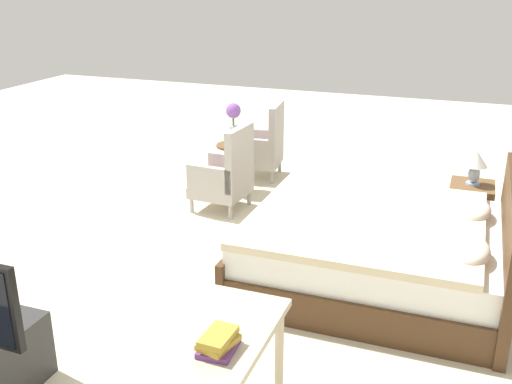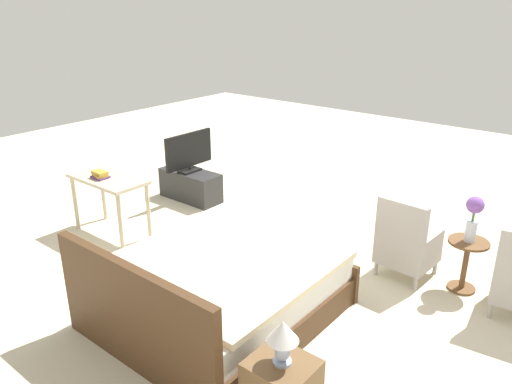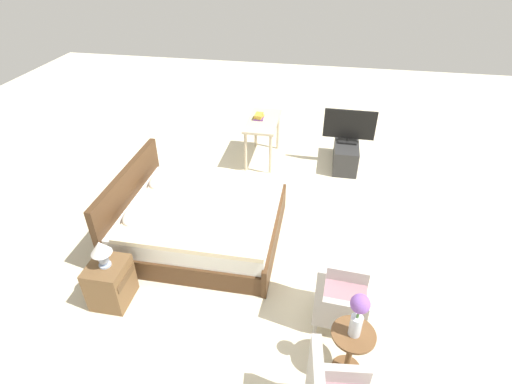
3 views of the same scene
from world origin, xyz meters
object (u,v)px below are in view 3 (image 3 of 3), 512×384
bed (199,220)px  flower_vase (359,312)px  armchair_by_window_right (336,295)px  book_stack (259,117)px  nightstand (110,283)px  tv_stand (345,153)px  side_table (351,347)px  table_lamp (101,250)px  vanity_desk (263,126)px  tv_flatscreen (349,126)px

bed → flower_vase: (-1.63, -1.95, 0.55)m
armchair_by_window_right → book_stack: 3.67m
nightstand → tv_stand: nightstand is taller
side_table → table_lamp: bearing=81.1°
nightstand → tv_stand: size_ratio=0.55×
armchair_by_window_right → vanity_desk: 3.59m
bed → side_table: 2.55m
side_table → vanity_desk: bearing=20.7°
nightstand → flower_vase: bearing=-98.9°
armchair_by_window_right → tv_stand: 3.42m
armchair_by_window_right → vanity_desk: size_ratio=0.88×
bed → armchair_by_window_right: size_ratio=2.21×
bed → table_lamp: 1.45m
tv_flatscreen → flower_vase: bearing=-179.7°
vanity_desk → side_table: bearing=-159.3°
bed → armchair_by_window_right: bed is taller
tv_stand → side_table: bearing=-179.7°
armchair_by_window_right → side_table: bearing=-166.4°
tv_flatscreen → book_stack: size_ratio=4.01×
tv_flatscreen → vanity_desk: size_ratio=0.83×
tv_stand → vanity_desk: size_ratio=0.92×
table_lamp → tv_stand: 4.45m
tv_stand → vanity_desk: (-0.09, 1.46, 0.43)m
bed → tv_stand: size_ratio=2.11×
nightstand → side_table: bearing=-98.9°
armchair_by_window_right → flower_vase: flower_vase is taller
nightstand → table_lamp: (0.00, 0.00, 0.48)m
bed → table_lamp: bearing=152.3°
armchair_by_window_right → nightstand: armchair_by_window_right is taller
side_table → tv_flatscreen: tv_flatscreen is taller
bed → book_stack: (2.31, -0.40, 0.51)m
bed → vanity_desk: size_ratio=1.95×
nightstand → vanity_desk: vanity_desk is taller
bed → table_lamp: size_ratio=6.15×
bed → side_table: (-1.63, -1.95, 0.05)m
armchair_by_window_right → side_table: armchair_by_window_right is taller
armchair_by_window_right → tv_stand: armchair_by_window_right is taller
flower_vase → vanity_desk: (3.90, 1.48, -0.20)m
armchair_by_window_right → tv_stand: size_ratio=0.96×
table_lamp → book_stack: table_lamp is taller
flower_vase → vanity_desk: 4.18m
flower_vase → table_lamp: (0.41, 2.60, -0.10)m
armchair_by_window_right → side_table: 0.60m
flower_vase → tv_stand: (3.99, 0.02, -0.63)m
armchair_by_window_right → tv_flatscreen: 3.44m
side_table → nightstand: side_table is taller
table_lamp → tv_stand: bearing=-35.7°
bed → vanity_desk: bearing=-11.9°
bed → nightstand: (-1.22, 0.64, -0.03)m
vanity_desk → table_lamp: bearing=162.2°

